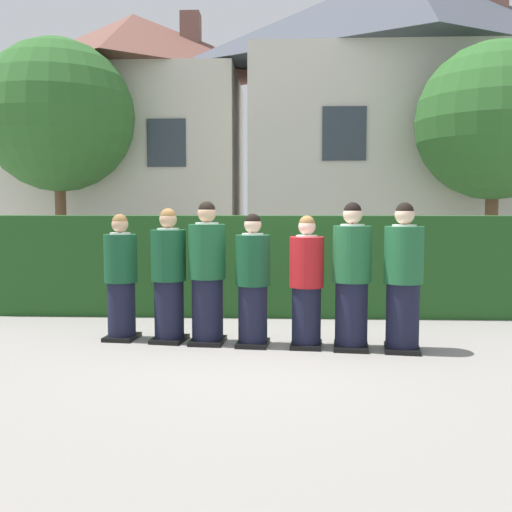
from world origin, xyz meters
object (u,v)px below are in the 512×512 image
student_front_row_1 (169,278)px  student_front_row_3 (253,283)px  student_front_row_2 (207,276)px  student_front_row_5 (352,280)px  student_front_row_6 (403,281)px  student_front_row_0 (121,280)px  student_in_red_blazer (307,285)px

student_front_row_1 → student_front_row_3: bearing=-9.5°
student_front_row_2 → student_front_row_3: student_front_row_2 is taller
student_front_row_5 → student_front_row_6: 0.57m
student_front_row_6 → student_front_row_2: bearing=172.9°
student_front_row_1 → student_front_row_5: (2.15, -0.28, 0.03)m
student_front_row_0 → student_front_row_2: (1.08, -0.15, 0.07)m
student_front_row_1 → student_in_red_blazer: size_ratio=1.05×
student_front_row_0 → student_front_row_2: student_front_row_2 is taller
student_in_red_blazer → student_front_row_2: bearing=172.9°
student_front_row_1 → student_front_row_6: size_ratio=0.96×
student_front_row_2 → student_front_row_3: bearing=-10.4°
student_front_row_2 → student_front_row_5: (1.68, -0.21, -0.01)m
student_front_row_1 → student_front_row_6: bearing=-7.4°
student_front_row_5 → student_front_row_6: bearing=-7.5°
student_front_row_3 → student_front_row_5: student_front_row_5 is taller
student_front_row_3 → student_in_red_blazer: student_front_row_3 is taller
student_front_row_5 → student_front_row_2: bearing=173.0°
student_in_red_blazer → student_front_row_6: student_front_row_6 is taller
student_front_row_3 → student_in_red_blazer: (0.62, -0.05, -0.01)m
student_front_row_0 → student_front_row_6: size_ratio=0.92×
student_front_row_0 → student_front_row_5: size_ratio=0.92×
student_front_row_2 → student_front_row_5: student_front_row_2 is taller
student_front_row_2 → student_front_row_6: 2.26m
student_in_red_blazer → student_front_row_6: 1.08m
student_front_row_0 → student_in_red_blazer: size_ratio=1.01×
student_front_row_5 → student_front_row_0: bearing=172.5°
student_front_row_5 → student_front_row_1: bearing=172.7°
student_front_row_1 → student_front_row_2: student_front_row_2 is taller
student_in_red_blazer → student_front_row_6: size_ratio=0.91×
student_front_row_0 → student_front_row_3: bearing=-8.9°
student_front_row_0 → student_front_row_5: 2.78m
student_in_red_blazer → student_front_row_6: (1.07, -0.13, 0.07)m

